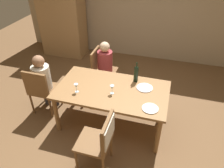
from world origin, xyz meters
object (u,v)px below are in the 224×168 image
(armoire_cabinet, at_px, (62,13))
(dining_table, at_px, (112,93))
(wine_glass_centre, at_px, (76,86))
(dinner_plate_host, at_px, (145,88))
(chair_near, at_px, (102,137))
(chair_left_end, at_px, (41,89))
(wine_glass_near_left, at_px, (112,88))
(person_woman_host, at_px, (43,79))
(person_man_bearded, at_px, (106,64))
(dinner_plate_guest_left, at_px, (150,108))
(wine_bottle_tall_green, at_px, (136,73))
(chair_far_left, at_px, (101,68))

(armoire_cabinet, distance_m, dining_table, 3.03)
(wine_glass_centre, xyz_separation_m, dinner_plate_host, (1.01, 0.40, -0.10))
(dinner_plate_host, bearing_deg, chair_near, -109.47)
(chair_left_end, relative_size, wine_glass_near_left, 6.17)
(chair_left_end, xyz_separation_m, person_woman_host, (0.00, 0.11, 0.12))
(chair_near, relative_size, person_man_bearded, 0.83)
(armoire_cabinet, distance_m, person_woman_host, 2.37)
(person_woman_host, xyz_separation_m, wine_glass_centre, (0.76, -0.25, 0.18))
(dining_table, distance_m, chair_near, 0.89)
(wine_glass_centre, bearing_deg, armoire_cabinet, 120.98)
(chair_near, distance_m, wine_glass_near_left, 0.81)
(person_man_bearded, bearing_deg, armoire_cabinet, -130.29)
(armoire_cabinet, height_order, wine_glass_centre, armoire_cabinet)
(dinner_plate_host, xyz_separation_m, dinner_plate_guest_left, (0.16, -0.47, 0.00))
(person_woman_host, relative_size, wine_bottle_tall_green, 3.18)
(chair_near, bearing_deg, dining_table, 8.05)
(wine_glass_centre, bearing_deg, dining_table, 23.57)
(armoire_cabinet, distance_m, person_man_bearded, 2.17)
(chair_near, height_order, wine_bottle_tall_green, wine_bottle_tall_green)
(dining_table, xyz_separation_m, dinner_plate_guest_left, (0.65, -0.30, 0.08))
(wine_glass_centre, bearing_deg, chair_near, -45.84)
(person_man_bearded, relative_size, wine_glass_centre, 7.42)
(wine_glass_near_left, bearing_deg, person_man_bearded, 112.60)
(wine_glass_centre, bearing_deg, person_man_bearded, 83.02)
(chair_left_end, distance_m, dinner_plate_host, 1.80)
(chair_left_end, height_order, chair_far_left, same)
(chair_left_end, bearing_deg, person_woman_host, 90.00)
(armoire_cabinet, bearing_deg, person_woman_host, -72.02)
(wine_bottle_tall_green, bearing_deg, person_woman_host, -169.24)
(person_woman_host, distance_m, wine_glass_centre, 0.82)
(chair_left_end, xyz_separation_m, chair_far_left, (0.78, 0.96, 0.00))
(chair_near, height_order, person_woman_host, person_woman_host)
(wine_glass_near_left, height_order, wine_glass_centre, same)
(chair_near, bearing_deg, chair_far_left, 19.28)
(chair_far_left, relative_size, chair_near, 1.00)
(wine_glass_centre, bearing_deg, dinner_plate_guest_left, -3.70)
(dinner_plate_host, relative_size, dinner_plate_guest_left, 1.10)
(person_man_bearded, height_order, wine_glass_centre, person_man_bearded)
(chair_near, height_order, person_man_bearded, person_man_bearded)
(dinner_plate_host, bearing_deg, chair_left_end, -171.55)
(armoire_cabinet, height_order, chair_near, armoire_cabinet)
(chair_near, xyz_separation_m, dinner_plate_host, (0.37, 1.05, 0.14))
(person_man_bearded, distance_m, wine_bottle_tall_green, 0.91)
(person_man_bearded, xyz_separation_m, dinner_plate_guest_left, (1.03, -1.17, 0.09))
(dining_table, bearing_deg, wine_bottle_tall_green, 46.08)
(armoire_cabinet, xyz_separation_m, chair_left_end, (0.72, -2.33, -0.56))
(chair_far_left, height_order, wine_glass_centre, chair_far_left)
(chair_far_left, xyz_separation_m, wine_glass_centre, (-0.02, -1.10, 0.30))
(chair_near, relative_size, wine_glass_centre, 6.17)
(person_man_bearded, distance_m, wine_glass_centre, 1.12)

